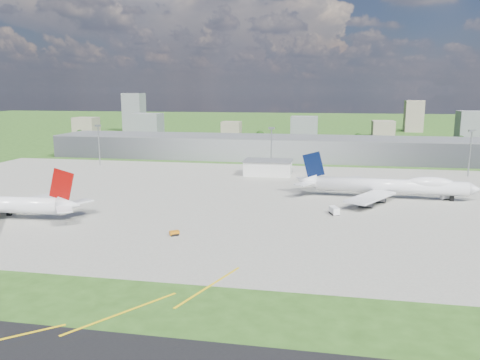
% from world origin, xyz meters
% --- Properties ---
extents(ground, '(1400.00, 1400.00, 0.00)m').
position_xyz_m(ground, '(0.00, 150.00, 0.00)').
color(ground, '#2A4C17').
rests_on(ground, ground).
extents(apron, '(360.00, 190.00, 0.08)m').
position_xyz_m(apron, '(10.00, 40.00, 0.04)').
color(apron, gray).
rests_on(apron, ground).
extents(terminal, '(300.00, 42.00, 15.00)m').
position_xyz_m(terminal, '(0.00, 165.00, 7.50)').
color(terminal, gray).
rests_on(terminal, ground).
extents(ops_building, '(26.00, 16.00, 8.00)m').
position_xyz_m(ops_building, '(10.00, 100.00, 4.00)').
color(ops_building, silver).
rests_on(ops_building, ground).
extents(mast_west, '(3.50, 2.00, 25.90)m').
position_xyz_m(mast_west, '(-100.00, 115.00, 17.71)').
color(mast_west, gray).
rests_on(mast_west, ground).
extents(mast_center, '(3.50, 2.00, 25.90)m').
position_xyz_m(mast_center, '(10.00, 115.00, 17.71)').
color(mast_center, gray).
rests_on(mast_center, ground).
extents(mast_east, '(3.50, 2.00, 25.90)m').
position_xyz_m(mast_east, '(120.00, 115.00, 17.71)').
color(mast_east, gray).
rests_on(mast_east, ground).
extents(airliner_blue_quad, '(77.63, 61.00, 20.30)m').
position_xyz_m(airliner_blue_quad, '(70.22, 51.07, 5.64)').
color(airliner_blue_quad, silver).
rests_on(airliner_blue_quad, ground).
extents(tug_yellow, '(3.59, 3.29, 1.60)m').
position_xyz_m(tug_yellow, '(-6.34, -17.86, 0.85)').
color(tug_yellow, orange).
rests_on(tug_yellow, ground).
extents(van_white_near, '(4.32, 6.26, 2.88)m').
position_xyz_m(van_white_near, '(45.77, 19.09, 1.44)').
color(van_white_near, white).
rests_on(van_white_near, ground).
extents(van_white_far, '(4.60, 3.51, 2.20)m').
position_xyz_m(van_white_far, '(93.87, 52.68, 1.12)').
color(van_white_far, silver).
rests_on(van_white_far, ground).
extents(bldg_far_w, '(24.00, 20.00, 18.00)m').
position_xyz_m(bldg_far_w, '(-220.00, 320.00, 9.00)').
color(bldg_far_w, gray).
rests_on(bldg_far_w, ground).
extents(bldg_w, '(28.00, 22.00, 24.00)m').
position_xyz_m(bldg_w, '(-140.00, 300.00, 12.00)').
color(bldg_w, slate).
rests_on(bldg_w, ground).
extents(bldg_cw, '(20.00, 18.00, 14.00)m').
position_xyz_m(bldg_cw, '(-60.00, 340.00, 7.00)').
color(bldg_cw, gray).
rests_on(bldg_cw, ground).
extents(bldg_c, '(26.00, 20.00, 22.00)m').
position_xyz_m(bldg_c, '(20.00, 310.00, 11.00)').
color(bldg_c, slate).
rests_on(bldg_c, ground).
extents(bldg_ce, '(22.00, 24.00, 16.00)m').
position_xyz_m(bldg_ce, '(100.00, 350.00, 8.00)').
color(bldg_ce, gray).
rests_on(bldg_ce, ground).
extents(bldg_e, '(30.00, 22.00, 28.00)m').
position_xyz_m(bldg_e, '(180.00, 320.00, 14.00)').
color(bldg_e, slate).
rests_on(bldg_e, ground).
extents(bldg_tall_w, '(22.00, 20.00, 44.00)m').
position_xyz_m(bldg_tall_w, '(-180.00, 360.00, 22.00)').
color(bldg_tall_w, slate).
rests_on(bldg_tall_w, ground).
extents(bldg_tall_e, '(20.00, 18.00, 36.00)m').
position_xyz_m(bldg_tall_e, '(140.00, 410.00, 18.00)').
color(bldg_tall_e, gray).
rests_on(bldg_tall_e, ground).
extents(tree_far_w, '(7.20, 7.20, 8.80)m').
position_xyz_m(tree_far_w, '(-200.00, 270.00, 5.18)').
color(tree_far_w, '#382314').
rests_on(tree_far_w, ground).
extents(tree_w, '(6.75, 6.75, 8.25)m').
position_xyz_m(tree_w, '(-110.00, 265.00, 4.86)').
color(tree_w, '#382314').
rests_on(tree_w, ground).
extents(tree_c, '(8.10, 8.10, 9.90)m').
position_xyz_m(tree_c, '(-20.00, 280.00, 5.84)').
color(tree_c, '#382314').
rests_on(tree_c, ground).
extents(tree_e, '(7.65, 7.65, 9.35)m').
position_xyz_m(tree_e, '(70.00, 275.00, 5.51)').
color(tree_e, '#382314').
rests_on(tree_e, ground).
extents(tree_far_e, '(6.30, 6.30, 7.70)m').
position_xyz_m(tree_far_e, '(160.00, 285.00, 4.53)').
color(tree_far_e, '#382314').
rests_on(tree_far_e, ground).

